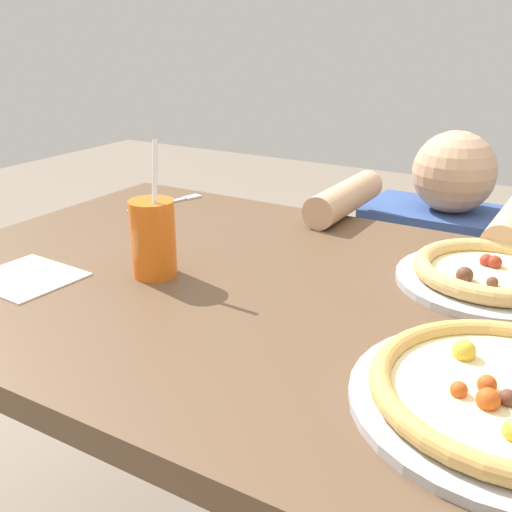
# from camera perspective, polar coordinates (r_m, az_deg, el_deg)

# --- Properties ---
(dining_table) EXTENTS (1.27, 0.83, 0.75)m
(dining_table) POSITION_cam_1_polar(r_m,az_deg,el_deg) (1.03, 1.98, -8.67)
(dining_table) COLOR brown
(dining_table) RESTS_ON ground
(pizza_near) EXTENTS (0.35, 0.35, 0.04)m
(pizza_near) POSITION_cam_1_polar(r_m,az_deg,el_deg) (0.74, 22.72, -11.90)
(pizza_near) COLOR #B7B7BC
(pizza_near) RESTS_ON dining_table
(pizza_far) EXTENTS (0.30, 0.30, 0.04)m
(pizza_far) POSITION_cam_1_polar(r_m,az_deg,el_deg) (1.05, 21.07, -1.58)
(pizza_far) COLOR #B7B7BC
(pizza_far) RESTS_ON dining_table
(drink_cup_colored) EXTENTS (0.07, 0.07, 0.23)m
(drink_cup_colored) POSITION_cam_1_polar(r_m,az_deg,el_deg) (1.02, -9.54, 1.68)
(drink_cup_colored) COLOR orange
(drink_cup_colored) RESTS_ON dining_table
(paper_napkin) EXTENTS (0.17, 0.15, 0.00)m
(paper_napkin) POSITION_cam_1_polar(r_m,az_deg,el_deg) (1.08, -20.58, -1.87)
(paper_napkin) COLOR white
(paper_napkin) RESTS_ON dining_table
(fork) EXTENTS (0.07, 0.20, 0.00)m
(fork) POSITION_cam_1_polar(r_m,az_deg,el_deg) (1.45, -8.10, 4.97)
(fork) COLOR silver
(fork) RESTS_ON dining_table
(diner_seated) EXTENTS (0.42, 0.53, 0.91)m
(diner_seated) POSITION_cam_1_polar(r_m,az_deg,el_deg) (1.65, 16.32, -6.48)
(diner_seated) COLOR #333847
(diner_seated) RESTS_ON ground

